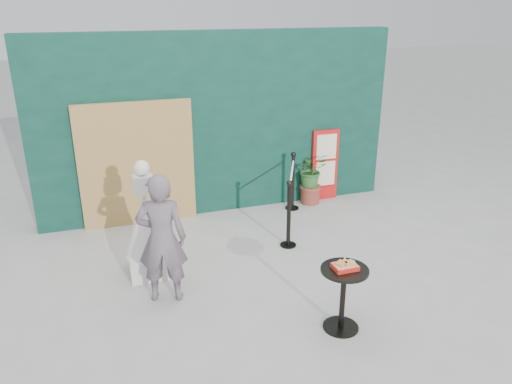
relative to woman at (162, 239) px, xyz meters
The scene contains 10 objects.
ground 1.70m from the woman, 22.53° to the right, with size 60.00×60.00×0.00m, color #ADAAA5.
back_wall 3.00m from the woman, 61.83° to the left, with size 6.00×0.30×3.00m, color #0A2F24.
bamboo_fence 2.38m from the woman, 90.48° to the left, with size 1.80×0.08×2.00m, color tan.
woman is the anchor object (origin of this frame).
menu_board 4.06m from the woman, 35.98° to the left, with size 0.50×0.07×1.30m.
statue 0.69m from the woman, 99.01° to the left, with size 0.62×0.62×1.59m.
cafe_table 2.17m from the woman, 34.94° to the right, with size 0.52×0.52×0.75m.
food_basket 2.14m from the woman, 34.85° to the right, with size 0.26×0.19×0.11m.
planter 3.74m from the woman, 37.49° to the left, with size 0.56×0.48×0.95m.
stanchion_barrier 2.71m from the woman, 33.20° to the left, with size 0.84×1.54×1.03m.
Camera 1 is at (-2.01, -4.78, 3.42)m, focal length 35.00 mm.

